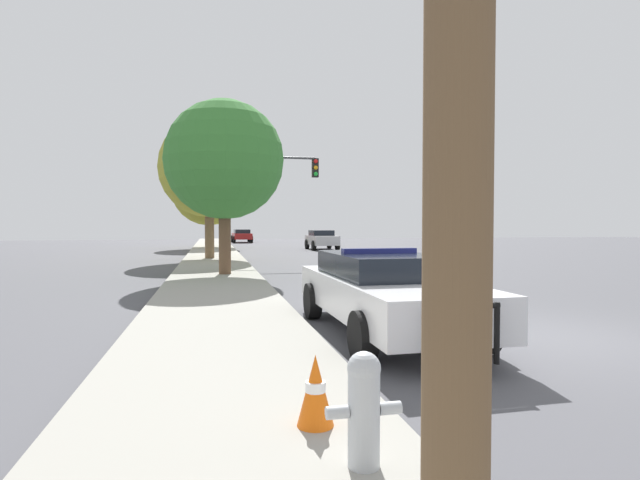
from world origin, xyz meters
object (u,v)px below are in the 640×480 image
(car_background_oncoming, at_px, (322,239))
(tree_sidewalk_mid, at_px, (209,168))
(tree_sidewalk_far, at_px, (208,189))
(fire_hydrant, at_px, (364,405))
(police_car, at_px, (383,290))
(traffic_light, at_px, (266,184))
(traffic_cone, at_px, (315,390))
(tree_sidewalk_near, at_px, (224,160))
(car_background_distant, at_px, (242,235))

(car_background_oncoming, relative_size, tree_sidewalk_mid, 0.57)
(tree_sidewalk_mid, relative_size, tree_sidewalk_far, 0.99)
(fire_hydrant, distance_m, tree_sidewalk_far, 35.86)
(police_car, xyz_separation_m, tree_sidewalk_mid, (-2.92, 17.86, 3.96))
(traffic_light, bearing_deg, fire_hydrant, -94.20)
(police_car, distance_m, car_background_oncoming, 28.07)
(police_car, xyz_separation_m, traffic_cone, (-1.98, -3.87, -0.30))
(tree_sidewalk_near, bearing_deg, police_car, -75.91)
(fire_hydrant, height_order, tree_sidewalk_mid, tree_sidewalk_mid)
(police_car, xyz_separation_m, tree_sidewalk_far, (-3.02, 30.97, 3.80))
(police_car, distance_m, tree_sidewalk_mid, 18.53)
(car_background_oncoming, xyz_separation_m, tree_sidewalk_mid, (-7.98, -9.75, 3.93))
(car_background_oncoming, height_order, tree_sidewalk_far, tree_sidewalk_far)
(tree_sidewalk_near, xyz_separation_m, tree_sidewalk_mid, (-0.54, 8.39, 0.66))
(tree_sidewalk_near, bearing_deg, traffic_cone, -88.29)
(fire_hydrant, xyz_separation_m, car_background_oncoming, (6.85, 32.26, 0.20))
(tree_sidewalk_near, distance_m, tree_sidewalk_far, 21.51)
(tree_sidewalk_near, bearing_deg, car_background_oncoming, 67.69)
(car_background_distant, bearing_deg, tree_sidewalk_mid, -98.85)
(fire_hydrant, distance_m, car_background_oncoming, 32.98)
(tree_sidewalk_mid, bearing_deg, tree_sidewalk_far, 90.45)
(tree_sidewalk_mid, bearing_deg, traffic_light, -42.64)
(car_background_distant, bearing_deg, traffic_light, -92.89)
(fire_hydrant, xyz_separation_m, tree_sidewalk_mid, (-1.13, 22.51, 4.13))
(car_background_distant, distance_m, tree_sidewalk_mid, 25.80)
(tree_sidewalk_far, bearing_deg, fire_hydrant, -88.02)
(police_car, distance_m, traffic_cone, 4.36)
(tree_sidewalk_near, height_order, tree_sidewalk_far, tree_sidewalk_far)
(police_car, bearing_deg, traffic_cone, 62.22)
(car_background_oncoming, xyz_separation_m, traffic_cone, (-7.04, -31.48, -0.33))
(car_background_oncoming, distance_m, traffic_cone, 32.26)
(traffic_light, relative_size, tree_sidewalk_far, 0.70)
(police_car, height_order, car_background_oncoming, police_car)
(police_car, height_order, tree_sidewalk_far, tree_sidewalk_far)
(police_car, relative_size, car_background_oncoming, 1.30)
(fire_hydrant, xyz_separation_m, tree_sidewalk_near, (-0.59, 14.12, 3.47))
(tree_sidewalk_near, distance_m, traffic_cone, 13.83)
(police_car, bearing_deg, tree_sidewalk_mid, -81.43)
(traffic_cone, bearing_deg, tree_sidewalk_near, 91.71)
(traffic_cone, bearing_deg, fire_hydrant, -76.44)
(fire_hydrant, bearing_deg, tree_sidewalk_far, 91.98)
(traffic_light, relative_size, tree_sidewalk_near, 0.84)
(tree_sidewalk_near, bearing_deg, traffic_light, 71.00)
(car_background_oncoming, bearing_deg, police_car, 79.44)
(car_background_oncoming, bearing_deg, traffic_cone, 77.22)
(tree_sidewalk_mid, distance_m, tree_sidewalk_far, 13.11)
(traffic_cone, bearing_deg, tree_sidewalk_mid, 92.48)
(fire_hydrant, bearing_deg, traffic_light, 85.80)
(car_background_oncoming, distance_m, car_background_distant, 16.30)
(tree_sidewalk_far, bearing_deg, car_background_distant, 75.22)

